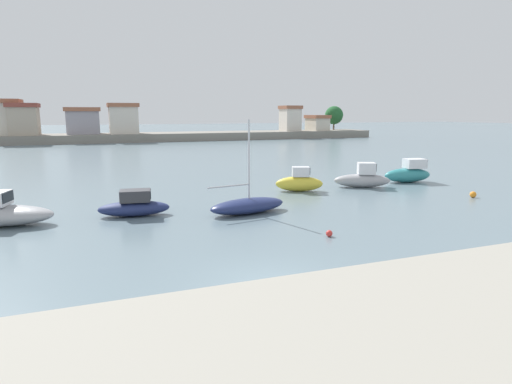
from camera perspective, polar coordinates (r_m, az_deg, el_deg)
The scene contains 9 objects.
ground_plane at distance 13.57m, azimuth 2.20°, elevation -12.45°, with size 400.00×400.00×0.00m, color slate.
moored_boat_2 at distance 23.15m, azimuth -15.87°, elevation -1.78°, with size 3.77×1.84×1.37m.
moored_boat_3 at distance 22.88m, azimuth -1.09°, elevation -1.80°, with size 4.61×2.38×4.96m.
moored_boat_4 at distance 29.39m, azimuth 5.80°, elevation 1.31°, with size 3.39×2.14×1.68m.
moored_boat_5 at distance 31.80m, azimuth 14.01°, elevation 1.73°, with size 4.18×2.75×1.78m.
moored_boat_6 at distance 35.17m, azimuth 19.66°, elevation 2.39°, with size 3.91×1.96×1.80m.
mooring_buoy_0 at distance 30.38m, azimuth 26.92°, elevation -0.30°, with size 0.40×0.40×0.40m, color orange.
mooring_buoy_2 at distance 18.91m, azimuth 9.72°, elevation -5.45°, with size 0.29×0.29×0.29m, color red.
distant_shoreline at distance 84.65m, azimuth -17.69°, elevation 7.91°, with size 104.62×9.04×8.21m.
Camera 1 is at (-4.94, -11.48, 5.29)m, focal length 30.06 mm.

